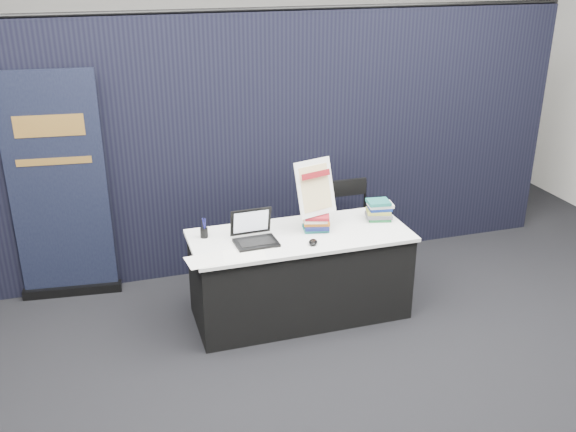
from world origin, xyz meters
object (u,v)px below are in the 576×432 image
(display_table, at_px, (300,275))
(info_sign, at_px, (315,188))
(book_stack_tall, at_px, (316,223))
(stacking_chair, at_px, (351,226))
(laptop, at_px, (255,235))
(book_stack_short, at_px, (379,210))
(pullup_banner, at_px, (60,202))

(display_table, relative_size, info_sign, 3.84)
(book_stack_tall, relative_size, stacking_chair, 0.25)
(info_sign, xyz_separation_m, stacking_chair, (0.54, 0.48, -0.60))
(laptop, height_order, book_stack_tall, laptop)
(display_table, bearing_deg, laptop, -174.76)
(display_table, relative_size, book_stack_short, 8.04)
(stacking_chair, bearing_deg, display_table, -141.50)
(display_table, height_order, info_sign, info_sign)
(pullup_banner, height_order, stacking_chair, pullup_banner)
(pullup_banner, bearing_deg, display_table, -20.89)
(info_sign, height_order, stacking_chair, info_sign)
(display_table, xyz_separation_m, laptop, (-0.39, -0.04, 0.43))
(laptop, xyz_separation_m, info_sign, (0.54, 0.10, 0.30))
(book_stack_tall, xyz_separation_m, info_sign, (0.00, 0.03, 0.29))
(book_stack_short, bearing_deg, stacking_chair, 97.45)
(laptop, bearing_deg, stacking_chair, 26.15)
(laptop, xyz_separation_m, book_stack_short, (1.14, 0.13, 0.03))
(pullup_banner, xyz_separation_m, stacking_chair, (2.55, -0.40, -0.39))
(book_stack_short, relative_size, stacking_chair, 0.25)
(display_table, xyz_separation_m, book_stack_short, (0.74, 0.09, 0.46))
(info_sign, bearing_deg, display_table, -172.52)
(display_table, bearing_deg, info_sign, 23.66)
(pullup_banner, bearing_deg, book_stack_tall, -18.38)
(laptop, distance_m, info_sign, 0.63)
(book_stack_short, height_order, pullup_banner, pullup_banner)
(pullup_banner, relative_size, stacking_chair, 2.22)
(info_sign, relative_size, stacking_chair, 0.52)
(display_table, relative_size, book_stack_tall, 8.05)
(laptop, height_order, info_sign, info_sign)
(display_table, relative_size, stacking_chair, 1.98)
(book_stack_tall, xyz_separation_m, book_stack_short, (0.60, 0.06, 0.02))
(book_stack_tall, height_order, stacking_chair, stacking_chair)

